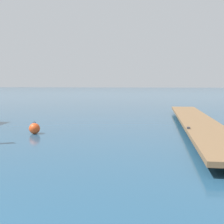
% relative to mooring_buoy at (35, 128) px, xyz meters
% --- Properties ---
extents(floating_dock, '(2.76, 18.29, 0.53)m').
position_rel_mooring_buoy_xyz_m(floating_dock, '(7.62, 3.68, 0.11)').
color(floating_dock, brown).
rests_on(floating_dock, ground).
extents(mooring_buoy, '(0.51, 0.51, 0.58)m').
position_rel_mooring_buoy_xyz_m(mooring_buoy, '(0.00, 0.00, 0.00)').
color(mooring_buoy, '#E04C1E').
rests_on(mooring_buoy, ground).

